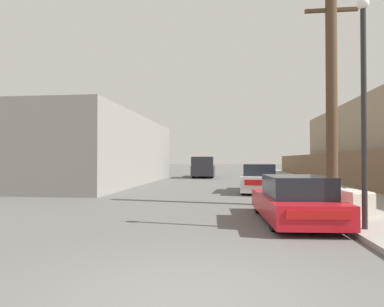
{
  "coord_description": "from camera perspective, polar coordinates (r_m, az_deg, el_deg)",
  "views": [
    {
      "loc": [
        0.57,
        -3.99,
        1.68
      ],
      "look_at": [
        -0.93,
        8.94,
        1.9
      ],
      "focal_mm": 32.0,
      "sensor_mm": 36.0,
      "label": 1
    }
  ],
  "objects": [
    {
      "name": "ground_plane",
      "position": [
        4.37,
        -1.51,
        -23.58
      ],
      "size": [
        220.0,
        220.0,
        0.0
      ],
      "primitive_type": "plane",
      "color": "#595654"
    },
    {
      "name": "sidewalk_curb",
      "position": [
        27.95,
        16.39,
        -4.24
      ],
      "size": [
        4.2,
        63.0,
        0.12
      ],
      "primitive_type": "cube",
      "color": "gray",
      "rests_on": "ground"
    },
    {
      "name": "discarded_fridge",
      "position": [
        10.83,
        24.54,
        -7.32
      ],
      "size": [
        0.91,
        1.8,
        0.71
      ],
      "rotation": [
        0.0,
        0.0,
        0.18
      ],
      "color": "silver",
      "rests_on": "sidewalk_curb"
    },
    {
      "name": "parked_sports_car_red",
      "position": [
        9.63,
        16.67,
        -7.54
      ],
      "size": [
        1.98,
        4.42,
        1.25
      ],
      "rotation": [
        0.0,
        0.0,
        0.06
      ],
      "color": "red",
      "rests_on": "ground"
    },
    {
      "name": "car_parked_mid",
      "position": [
        17.87,
        11.12,
        -4.18
      ],
      "size": [
        2.03,
        4.7,
        1.44
      ],
      "rotation": [
        0.0,
        0.0,
        -0.07
      ],
      "color": "silver",
      "rests_on": "ground"
    },
    {
      "name": "pickup_truck",
      "position": [
        31.38,
        1.92,
        -2.3
      ],
      "size": [
        2.1,
        5.69,
        1.9
      ],
      "rotation": [
        0.0,
        0.0,
        3.17
      ],
      "color": "#232328",
      "rests_on": "ground"
    },
    {
      "name": "utility_pole",
      "position": [
        13.13,
        22.24,
        9.18
      ],
      "size": [
        1.8,
        0.39,
        7.58
      ],
      "color": "#4C3826",
      "rests_on": "sidewalk_curb"
    },
    {
      "name": "street_lamp",
      "position": [
        8.7,
        26.71,
        8.59
      ],
      "size": [
        0.26,
        0.26,
        5.21
      ],
      "color": "#232326",
      "rests_on": "sidewalk_curb"
    },
    {
      "name": "wooden_fence",
      "position": [
        26.76,
        21.08,
        -2.13
      ],
      "size": [
        0.08,
        41.27,
        1.96
      ],
      "primitive_type": "cube",
      "color": "brown",
      "rests_on": "sidewalk_curb"
    },
    {
      "name": "building_left_block",
      "position": [
        24.67,
        -15.53,
        0.42
      ],
      "size": [
        7.0,
        17.17,
        4.51
      ],
      "primitive_type": "cube",
      "color": "gray",
      "rests_on": "ground"
    }
  ]
}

